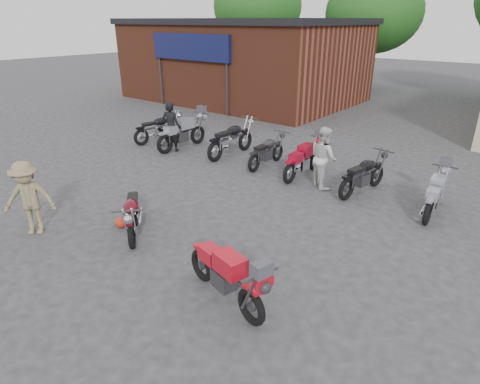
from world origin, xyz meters
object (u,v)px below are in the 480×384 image
Objects in this scene: person_dark at (171,127)px; row_bike_6 at (436,193)px; sportbike at (226,272)px; helmet at (121,223)px; person_tan at (29,198)px; row_bike_0 at (158,127)px; row_bike_3 at (267,150)px; row_bike_5 at (364,173)px; row_bike_4 at (304,158)px; row_bike_1 at (182,131)px; person_light at (323,157)px; row_bike_2 at (232,137)px; vintage_motorcycle at (132,211)px.

person_dark reaches higher than row_bike_6.
sportbike reaches higher than helmet.
person_tan is 0.83× the size of row_bike_0.
helmet is 5.33m from row_bike_3.
row_bike_5 reaches higher than helmet.
row_bike_1 is at bearing 93.34° from row_bike_4.
row_bike_3 is at bearing 133.71° from sportbike.
person_tan is 6.75m from row_bike_3.
person_light is 0.77× the size of row_bike_1.
person_dark is at bearing 157.59° from sportbike.
person_dark is at bearing 64.00° from person_tan.
row_bike_2 is (3.19, 0.42, 0.06)m from row_bike_0.
row_bike_2 is 1.54m from row_bike_3.
row_bike_5 is at bearing -81.50° from row_bike_0.
sportbike is at bearing -140.98° from row_bike_2.
row_bike_2 is (-1.82, 5.41, 0.11)m from vintage_motorcycle.
person_light reaches higher than row_bike_3.
row_bike_0 is 6.07m from row_bike_4.
row_bike_5 is (6.65, 0.63, -0.30)m from person_dark.
row_bike_5 reaches higher than row_bike_3.
helmet is 0.13× the size of row_bike_5.
sportbike is 9.69m from row_bike_0.
row_bike_1 reaches higher than row_bike_0.
row_bike_2 is (-4.81, 5.88, 0.08)m from sportbike.
person_dark is at bearing -103.39° from row_bike_0.
row_bike_0 is at bearing 132.30° from helmet.
row_bike_6 reaches higher than row_bike_3.
row_bike_1 reaches higher than row_bike_4.
person_tan reaches higher than sportbike.
row_bike_0 reaches higher than row_bike_4.
row_bike_1 is at bearing 167.26° from vintage_motorcycle.
sportbike reaches higher than vintage_motorcycle.
row_bike_1 is at bearing -124.10° from person_dark.
row_bike_0 reaches higher than row_bike_6.
person_dark is 2.15m from row_bike_2.
person_tan reaches higher than row_bike_4.
person_dark is at bearing 37.52° from person_light.
row_bike_4 reaches higher than vintage_motorcycle.
person_light is 2.19m from row_bike_3.
row_bike_2 reaches higher than row_bike_4.
person_light is at bearing -83.59° from row_bike_0.
row_bike_0 is (-5.01, 4.99, 0.05)m from vintage_motorcycle.
person_tan is at bearing -101.32° from vintage_motorcycle.
row_bike_4 is at bearing -94.10° from row_bike_2.
person_tan is 0.84× the size of row_bike_4.
person_light is 3.70m from row_bike_2.
row_bike_3 is 0.94× the size of row_bike_5.
row_bike_4 is 1.06× the size of row_bike_6.
row_bike_0 is (-4.56, 5.01, 0.44)m from helmet.
person_tan is 0.89× the size of row_bike_6.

